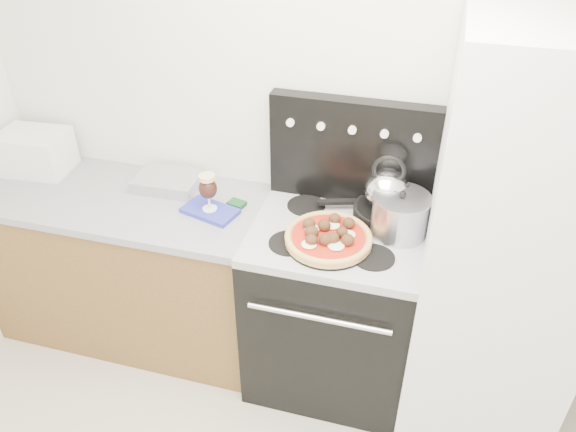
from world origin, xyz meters
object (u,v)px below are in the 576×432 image
(pizza, at_px, (328,236))
(skillet, at_px, (384,212))
(pizza_pan, at_px, (328,242))
(tea_kettle, at_px, (387,187))
(base_cabinet, at_px, (132,268))
(toaster_oven, at_px, (35,151))
(fridge, at_px, (505,255))
(stock_pot, at_px, (400,216))
(stove_body, at_px, (333,309))
(beer_glass, at_px, (208,192))
(oven_mitt, at_px, (210,211))

(pizza, xyz_separation_m, skillet, (0.20, 0.27, -0.01))
(pizza_pan, xyz_separation_m, tea_kettle, (0.20, 0.27, 0.15))
(base_cabinet, xyz_separation_m, pizza_pan, (1.08, -0.13, 0.50))
(base_cabinet, relative_size, toaster_oven, 4.35)
(toaster_oven, bearing_deg, base_cabinet, -17.80)
(fridge, xyz_separation_m, stock_pot, (-0.44, 0.08, 0.06))
(fridge, distance_m, pizza_pan, 0.73)
(skillet, bearing_deg, base_cabinet, -173.94)
(skillet, bearing_deg, stock_pot, -54.75)
(toaster_oven, bearing_deg, pizza_pan, -13.55)
(fridge, height_order, skillet, fridge)
(toaster_oven, bearing_deg, fridge, -8.91)
(base_cabinet, xyz_separation_m, stove_body, (1.10, -0.02, 0.01))
(fridge, bearing_deg, base_cabinet, 178.41)
(base_cabinet, relative_size, fridge, 0.76)
(toaster_oven, xyz_separation_m, beer_glass, (1.02, -0.14, 0.01))
(beer_glass, bearing_deg, toaster_oven, 172.05)
(oven_mitt, xyz_separation_m, pizza_pan, (0.59, -0.11, 0.02))
(fridge, bearing_deg, stove_body, 177.95)
(oven_mitt, relative_size, skillet, 0.91)
(toaster_oven, bearing_deg, stove_body, -9.84)
(toaster_oven, xyz_separation_m, tea_kettle, (1.80, 0.02, 0.08))
(stock_pot, bearing_deg, pizza_pan, -150.25)
(toaster_oven, relative_size, stock_pot, 1.37)
(pizza, bearing_deg, oven_mitt, 169.64)
(beer_glass, distance_m, skillet, 0.81)
(fridge, relative_size, oven_mitt, 7.47)
(oven_mitt, distance_m, pizza_pan, 0.60)
(pizza_pan, xyz_separation_m, stock_pot, (0.28, 0.16, 0.08))
(pizza_pan, bearing_deg, oven_mitt, 169.64)
(beer_glass, height_order, pizza, beer_glass)
(stove_body, relative_size, beer_glass, 4.72)
(skillet, bearing_deg, beer_glass, -168.65)
(oven_mitt, distance_m, tea_kettle, 0.82)
(toaster_oven, relative_size, beer_glass, 1.79)
(pizza_pan, bearing_deg, tea_kettle, 52.70)
(tea_kettle, bearing_deg, oven_mitt, -155.55)
(stove_body, height_order, tea_kettle, tea_kettle)
(beer_glass, bearing_deg, stove_body, -0.32)
(pizza, relative_size, skillet, 1.33)
(base_cabinet, distance_m, pizza_pan, 1.20)
(tea_kettle, bearing_deg, toaster_oven, -166.39)
(fridge, xyz_separation_m, beer_glass, (-1.31, 0.03, 0.06))
(base_cabinet, height_order, skillet, skillet)
(stove_body, bearing_deg, pizza_pan, -101.28)
(pizza, bearing_deg, stock_pot, 29.75)
(toaster_oven, distance_m, oven_mitt, 1.03)
(pizza, relative_size, tea_kettle, 1.68)
(base_cabinet, height_order, toaster_oven, toaster_oven)
(pizza, height_order, stock_pot, stock_pot)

